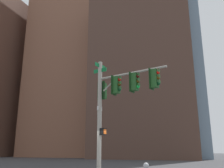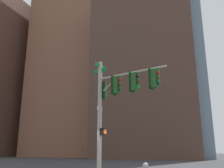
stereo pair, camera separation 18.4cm
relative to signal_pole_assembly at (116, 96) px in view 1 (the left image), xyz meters
name	(u,v)px [view 1 (the left image)]	position (x,y,z in m)	size (l,w,h in m)	color
signal_pole_assembly	(116,96)	(0.00, 0.00, 0.00)	(1.75, 4.74, 6.79)	#9E998C
building_brick_nearside	(89,62)	(-39.76, -20.57, 18.23)	(23.86, 20.78, 45.37)	brown
building_brick_midblock	(150,82)	(-33.87, -4.38, 10.07)	(21.96, 17.23, 29.06)	#4C3328
building_glass_tower	(141,35)	(-43.76, -8.07, 25.62)	(31.65, 27.94, 60.16)	#7A99B2
building_brick_farside	(1,79)	(-32.62, -41.37, 13.87)	(21.08, 14.52, 36.66)	brown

